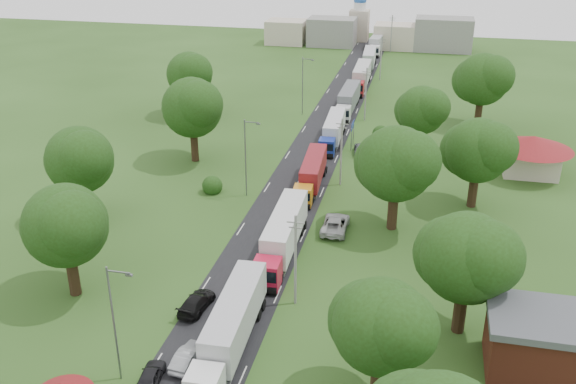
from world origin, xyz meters
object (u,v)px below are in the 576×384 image
(car_lane_front, at_px, (151,376))
(car_lane_mid, at_px, (188,357))
(info_sign, at_px, (353,129))
(truck_0, at_px, (231,326))

(car_lane_front, bearing_deg, car_lane_mid, -132.76)
(info_sign, distance_m, car_lane_front, 55.66)
(truck_0, bearing_deg, car_lane_mid, -137.62)
(car_lane_front, bearing_deg, info_sign, -105.54)
(car_lane_mid, bearing_deg, info_sign, -91.39)
(info_sign, xyz_separation_m, car_lane_front, (-8.20, -55.00, -2.32))
(truck_0, xyz_separation_m, car_lane_front, (-4.82, -5.36, -1.55))
(truck_0, height_order, car_lane_front, truck_0)
(truck_0, relative_size, car_lane_mid, 3.57)
(info_sign, relative_size, car_lane_mid, 0.96)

